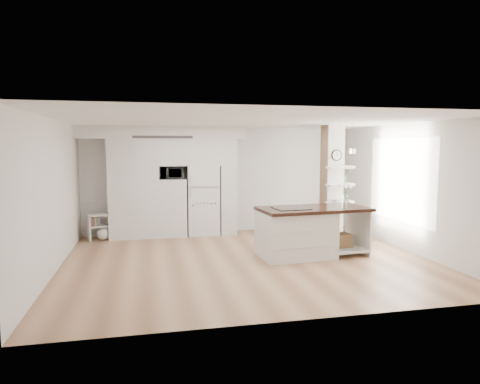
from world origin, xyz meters
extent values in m
cube|color=tan|center=(0.00, 0.00, 0.00)|extent=(7.00, 6.00, 0.01)
cube|color=white|center=(0.00, 0.00, 2.70)|extent=(7.00, 6.00, 0.04)
cube|color=silver|center=(0.00, 3.00, 1.35)|extent=(7.00, 0.04, 2.70)
cube|color=silver|center=(0.00, -3.00, 1.35)|extent=(7.00, 0.04, 2.70)
cube|color=silver|center=(-3.50, 0.00, 1.35)|extent=(0.04, 6.00, 2.70)
cube|color=silver|center=(3.50, 0.00, 1.35)|extent=(0.04, 6.00, 2.70)
cube|color=silver|center=(-2.20, 2.67, 1.20)|extent=(1.20, 0.65, 2.40)
cube|color=silver|center=(-1.27, 2.67, 0.71)|extent=(0.65, 0.65, 1.42)
cube|color=silver|center=(-1.27, 2.67, 2.08)|extent=(0.65, 0.65, 0.65)
cube|color=silver|center=(-0.53, 2.67, 2.08)|extent=(0.85, 0.65, 0.65)
cube|color=silver|center=(0.10, 2.67, 1.20)|extent=(0.40, 0.65, 2.40)
cube|color=silver|center=(-1.50, 2.65, 2.55)|extent=(4.00, 0.70, 0.30)
cube|color=#262626|center=(-1.50, 2.31, 2.44)|extent=(1.40, 0.04, 0.06)
cube|color=white|center=(-0.53, 2.68, 0.88)|extent=(0.78, 0.66, 1.75)
cube|color=#B2B2B7|center=(-0.53, 2.34, 1.24)|extent=(0.78, 0.01, 0.03)
cube|color=silver|center=(2.30, 1.20, 1.35)|extent=(0.40, 0.40, 2.70)
cube|color=tan|center=(2.09, 1.20, 1.35)|extent=(0.02, 0.40, 2.70)
cube|color=tan|center=(2.30, 1.41, 1.35)|extent=(0.40, 0.02, 2.70)
cylinder|color=black|center=(2.30, 0.99, 2.02)|extent=(0.25, 0.03, 0.25)
cylinder|color=white|center=(2.30, 0.98, 2.02)|extent=(0.21, 0.01, 0.21)
plane|color=white|center=(3.48, 0.30, 1.50)|extent=(0.00, 2.40, 2.40)
cylinder|color=white|center=(1.70, 0.15, 2.12)|extent=(0.12, 0.12, 0.10)
cube|color=silver|center=(1.01, 0.02, 0.46)|extent=(1.50, 1.05, 0.93)
cube|color=silver|center=(2.05, 0.10, 0.12)|extent=(0.84, 1.00, 0.04)
cube|color=silver|center=(2.42, 0.13, 0.46)|extent=(0.11, 0.94, 0.93)
cube|color=black|center=(1.39, 0.05, 0.96)|extent=(2.28, 1.22, 0.07)
cube|color=black|center=(0.90, 0.01, 1.00)|extent=(0.70, 0.60, 0.01)
cube|color=#99784A|center=(1.99, 0.10, 0.28)|extent=(0.47, 0.37, 0.28)
cylinder|color=white|center=(2.15, 0.22, 1.10)|extent=(0.12, 0.12, 0.22)
cube|color=silver|center=(-3.24, 2.43, 0.31)|extent=(0.11, 0.30, 0.62)
cube|color=silver|center=(-2.76, 2.57, 0.31)|extent=(0.11, 0.30, 0.62)
cube|color=silver|center=(-3.00, 2.50, 0.61)|extent=(0.59, 0.44, 0.03)
cube|color=silver|center=(-3.00, 2.50, 0.34)|extent=(0.56, 0.43, 0.03)
sphere|color=white|center=(-2.93, 2.52, 0.15)|extent=(0.30, 0.30, 0.30)
imported|color=#327E37|center=(2.49, 0.33, 0.23)|extent=(0.26, 0.22, 0.45)
imported|color=#327E37|center=(3.00, 1.11, 0.27)|extent=(0.40, 0.40, 0.54)
imported|color=#2D2D2D|center=(-1.27, 2.62, 1.57)|extent=(0.54, 0.37, 0.30)
imported|color=#327E37|center=(2.63, 1.30, 1.52)|extent=(0.27, 0.23, 0.30)
imported|color=white|center=(2.30, 0.90, 1.00)|extent=(0.22, 0.22, 0.05)
camera|label=1|loc=(-1.88, -7.97, 2.20)|focal=32.00mm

